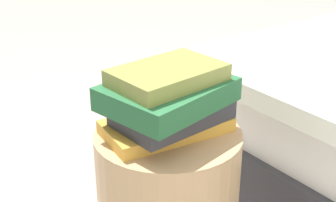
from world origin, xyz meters
The scene contains 4 objects.
book_ochre centered at (0.00, -0.01, 0.46)m, with size 0.29×0.15×0.03m, color #B7842D.
book_charcoal centered at (-0.01, 0.01, 0.50)m, with size 0.25×0.16×0.04m, color #28282D.
book_forest centered at (0.00, 0.00, 0.54)m, with size 0.28×0.21×0.05m, color #1E512D.
book_olive centered at (0.00, 0.00, 0.59)m, with size 0.24×0.16×0.04m, color olive.
Camera 1 is at (0.62, 0.76, 0.97)m, focal length 50.60 mm.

